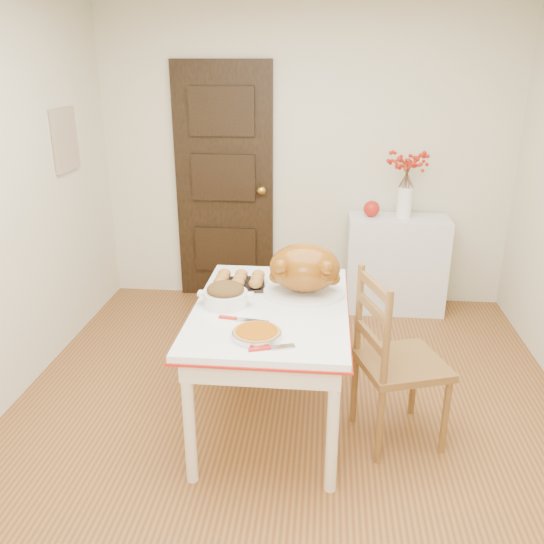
# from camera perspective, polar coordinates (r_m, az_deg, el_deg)

# --- Properties ---
(floor) EXTENTS (3.50, 4.00, 0.00)m
(floor) POSITION_cam_1_polar(r_m,az_deg,el_deg) (3.48, 1.53, -15.26)
(floor) COLOR brown
(floor) RESTS_ON ground
(wall_back) EXTENTS (3.50, 0.00, 2.50)m
(wall_back) POSITION_cam_1_polar(r_m,az_deg,el_deg) (4.88, 3.41, 11.30)
(wall_back) COLOR beige
(wall_back) RESTS_ON ground
(wall_front) EXTENTS (3.50, 0.00, 2.50)m
(wall_front) POSITION_cam_1_polar(r_m,az_deg,el_deg) (1.14, -5.72, -22.92)
(wall_front) COLOR beige
(wall_front) RESTS_ON ground
(door_back) EXTENTS (0.85, 0.06, 2.06)m
(door_back) POSITION_cam_1_polar(r_m,az_deg,el_deg) (4.96, -4.85, 8.84)
(door_back) COLOR black
(door_back) RESTS_ON ground
(photo_board) EXTENTS (0.03, 0.35, 0.45)m
(photo_board) POSITION_cam_1_polar(r_m,az_deg,el_deg) (4.48, -20.28, 12.50)
(photo_board) COLOR tan
(photo_board) RESTS_ON ground
(sideboard) EXTENTS (0.83, 0.37, 0.83)m
(sideboard) POSITION_cam_1_polar(r_m,az_deg,el_deg) (4.91, 12.47, 0.79)
(sideboard) COLOR silver
(sideboard) RESTS_ON floor
(kitchen_table) EXTENTS (0.87, 1.27, 0.76)m
(kitchen_table) POSITION_cam_1_polar(r_m,az_deg,el_deg) (3.31, -0.09, -9.42)
(kitchen_table) COLOR white
(kitchen_table) RESTS_ON floor
(chair_oak) EXTENTS (0.56, 0.56, 1.00)m
(chair_oak) POSITION_cam_1_polar(r_m,az_deg,el_deg) (3.20, 13.06, -8.63)
(chair_oak) COLOR brown
(chair_oak) RESTS_ON floor
(berry_vase) EXTENTS (0.27, 0.27, 0.52)m
(berry_vase) POSITION_cam_1_polar(r_m,az_deg,el_deg) (4.73, 13.45, 8.46)
(berry_vase) COLOR white
(berry_vase) RESTS_ON sideboard
(apple) EXTENTS (0.13, 0.13, 0.13)m
(apple) POSITION_cam_1_polar(r_m,az_deg,el_deg) (4.75, 10.08, 6.36)
(apple) COLOR #B01A0F
(apple) RESTS_ON sideboard
(turkey_platter) EXTENTS (0.56, 0.49, 0.30)m
(turkey_platter) POSITION_cam_1_polar(r_m,az_deg,el_deg) (3.23, 3.33, 0.16)
(turkey_platter) COLOR #8E510E
(turkey_platter) RESTS_ON kitchen_table
(pumpkin_pie) EXTENTS (0.29, 0.29, 0.05)m
(pumpkin_pie) POSITION_cam_1_polar(r_m,az_deg,el_deg) (2.77, -1.57, -6.18)
(pumpkin_pie) COLOR #9D4B05
(pumpkin_pie) RESTS_ON kitchen_table
(stuffing_dish) EXTENTS (0.33, 0.28, 0.12)m
(stuffing_dish) POSITION_cam_1_polar(r_m,az_deg,el_deg) (3.13, -4.74, -2.28)
(stuffing_dish) COLOR #4A3318
(stuffing_dish) RESTS_ON kitchen_table
(rolls_tray) EXTENTS (0.33, 0.28, 0.08)m
(rolls_tray) POSITION_cam_1_polar(r_m,az_deg,el_deg) (3.39, -3.31, -0.80)
(rolls_tray) COLOR #AE792B
(rolls_tray) RESTS_ON kitchen_table
(pie_server) EXTENTS (0.23, 0.13, 0.01)m
(pie_server) POSITION_cam_1_polar(r_m,az_deg,el_deg) (2.68, -0.02, -7.69)
(pie_server) COLOR silver
(pie_server) RESTS_ON kitchen_table
(carving_knife) EXTENTS (0.28, 0.11, 0.01)m
(carving_knife) POSITION_cam_1_polar(r_m,az_deg,el_deg) (2.96, -2.92, -4.84)
(carving_knife) COLOR silver
(carving_knife) RESTS_ON kitchen_table
(drinking_glass) EXTENTS (0.07, 0.07, 0.11)m
(drinking_glass) POSITION_cam_1_polar(r_m,az_deg,el_deg) (3.55, 1.86, 0.48)
(drinking_glass) COLOR white
(drinking_glass) RESTS_ON kitchen_table
(shaker_pair) EXTENTS (0.09, 0.04, 0.09)m
(shaker_pair) POSITION_cam_1_polar(r_m,az_deg,el_deg) (3.59, 5.44, 0.41)
(shaker_pair) COLOR white
(shaker_pair) RESTS_ON kitchen_table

